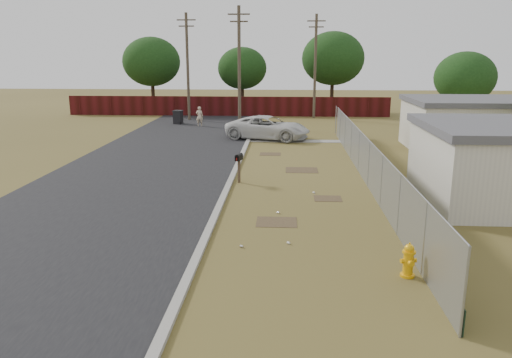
# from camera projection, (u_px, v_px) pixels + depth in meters

# --- Properties ---
(ground) EXTENTS (120.00, 120.00, 0.00)m
(ground) POSITION_uv_depth(u_px,v_px,m) (297.00, 185.00, 22.04)
(ground) COLOR brown
(ground) RESTS_ON ground
(street) EXTENTS (15.10, 60.00, 0.12)m
(street) POSITION_uv_depth(u_px,v_px,m) (183.00, 149.00, 30.22)
(street) COLOR black
(street) RESTS_ON ground
(chainlink_fence) EXTENTS (0.10, 27.06, 2.02)m
(chainlink_fence) POSITION_uv_depth(u_px,v_px,m) (366.00, 164.00, 22.66)
(chainlink_fence) COLOR gray
(chainlink_fence) RESTS_ON ground
(privacy_fence) EXTENTS (30.00, 0.12, 1.80)m
(privacy_fence) POSITION_uv_depth(u_px,v_px,m) (227.00, 106.00, 46.36)
(privacy_fence) COLOR #440E0F
(privacy_fence) RESTS_ON ground
(utility_poles) EXTENTS (12.60, 8.24, 9.00)m
(utility_poles) POSITION_uv_depth(u_px,v_px,m) (248.00, 66.00, 41.10)
(utility_poles) COLOR brown
(utility_poles) RESTS_ON ground
(houses) EXTENTS (9.30, 17.24, 3.10)m
(houses) POSITION_uv_depth(u_px,v_px,m) (497.00, 141.00, 24.13)
(houses) COLOR beige
(houses) RESTS_ON ground
(horizon_trees) EXTENTS (33.32, 31.94, 7.78)m
(horizon_trees) POSITION_uv_depth(u_px,v_px,m) (302.00, 66.00, 43.66)
(horizon_trees) COLOR #322516
(horizon_trees) RESTS_ON ground
(fire_hydrant) EXTENTS (0.44, 0.45, 0.94)m
(fire_hydrant) POSITION_uv_depth(u_px,v_px,m) (408.00, 261.00, 12.94)
(fire_hydrant) COLOR #E9A70C
(fire_hydrant) RESTS_ON ground
(mailbox) EXTENTS (0.33, 0.58, 1.33)m
(mailbox) POSITION_uv_depth(u_px,v_px,m) (239.00, 160.00, 22.28)
(mailbox) COLOR brown
(mailbox) RESTS_ON ground
(pickup_truck) EXTENTS (6.13, 3.98, 1.57)m
(pickup_truck) POSITION_uv_depth(u_px,v_px,m) (268.00, 128.00, 33.82)
(pickup_truck) COLOR silver
(pickup_truck) RESTS_ON ground
(pedestrian) EXTENTS (0.58, 0.38, 1.58)m
(pedestrian) POSITION_uv_depth(u_px,v_px,m) (200.00, 116.00, 39.78)
(pedestrian) COLOR beige
(pedestrian) RESTS_ON ground
(trash_bin) EXTENTS (0.83, 0.90, 1.11)m
(trash_bin) POSITION_uv_depth(u_px,v_px,m) (178.00, 117.00, 41.19)
(trash_bin) COLOR black
(trash_bin) RESTS_ON ground
(scattered_litter) EXTENTS (2.61, 6.24, 0.07)m
(scattered_litter) POSITION_uv_depth(u_px,v_px,m) (283.00, 221.00, 17.29)
(scattered_litter) COLOR silver
(scattered_litter) RESTS_ON ground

